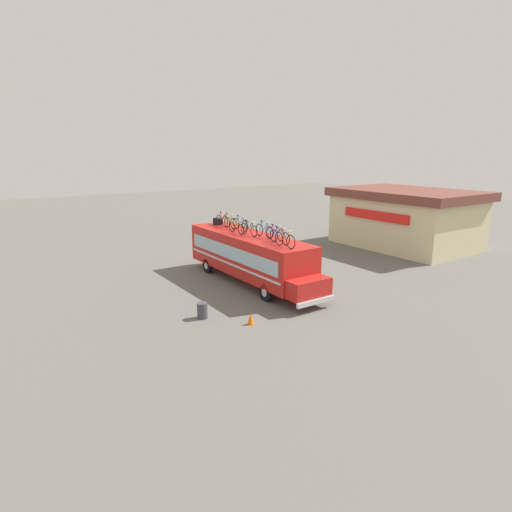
# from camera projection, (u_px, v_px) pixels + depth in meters

# --- Properties ---
(ground_plane) EXTENTS (120.00, 120.00, 0.00)m
(ground_plane) POSITION_uv_depth(u_px,v_px,m) (248.00, 281.00, 26.36)
(ground_plane) COLOR #605E59
(bus) EXTENTS (11.29, 2.61, 2.95)m
(bus) POSITION_uv_depth(u_px,v_px,m) (250.00, 255.00, 25.78)
(bus) COLOR red
(bus) RESTS_ON ground
(luggage_bag_1) EXTENTS (0.59, 0.41, 0.44)m
(luggage_bag_1) POSITION_uv_depth(u_px,v_px,m) (218.00, 221.00, 29.01)
(luggage_bag_1) COLOR black
(luggage_bag_1) RESTS_ON bus
(rooftop_bicycle_1) EXTENTS (1.77, 0.44, 0.93)m
(rooftop_bicycle_1) POSITION_uv_depth(u_px,v_px,m) (223.00, 220.00, 28.44)
(rooftop_bicycle_1) COLOR black
(rooftop_bicycle_1) RESTS_ON bus
(rooftop_bicycle_2) EXTENTS (1.79, 0.44, 0.96)m
(rooftop_bicycle_2) POSITION_uv_depth(u_px,v_px,m) (229.00, 222.00, 27.70)
(rooftop_bicycle_2) COLOR black
(rooftop_bicycle_2) RESTS_ON bus
(rooftop_bicycle_3) EXTENTS (1.75, 0.44, 0.92)m
(rooftop_bicycle_3) POSITION_uv_depth(u_px,v_px,m) (240.00, 224.00, 27.00)
(rooftop_bicycle_3) COLOR black
(rooftop_bicycle_3) RESTS_ON bus
(rooftop_bicycle_4) EXTENTS (1.70, 0.44, 0.86)m
(rooftop_bicycle_4) POSITION_uv_depth(u_px,v_px,m) (236.00, 228.00, 25.87)
(rooftop_bicycle_4) COLOR black
(rooftop_bicycle_4) RESTS_ON bus
(rooftop_bicycle_5) EXTENTS (1.75, 0.44, 0.89)m
(rooftop_bicycle_5) POSITION_uv_depth(u_px,v_px,m) (249.00, 229.00, 25.29)
(rooftop_bicycle_5) COLOR black
(rooftop_bicycle_5) RESTS_ON bus
(rooftop_bicycle_6) EXTENTS (1.72, 0.44, 0.95)m
(rooftop_bicycle_6) POSITION_uv_depth(u_px,v_px,m) (264.00, 230.00, 24.76)
(rooftop_bicycle_6) COLOR black
(rooftop_bicycle_6) RESTS_ON bus
(rooftop_bicycle_7) EXTENTS (1.64, 0.44, 0.86)m
(rooftop_bicycle_7) POSITION_uv_depth(u_px,v_px,m) (275.00, 233.00, 24.05)
(rooftop_bicycle_7) COLOR black
(rooftop_bicycle_7) RESTS_ON bus
(rooftop_bicycle_8) EXTENTS (1.75, 0.44, 0.91)m
(rooftop_bicycle_8) POSITION_uv_depth(u_px,v_px,m) (280.00, 236.00, 23.11)
(rooftop_bicycle_8) COLOR black
(rooftop_bicycle_8) RESTS_ON bus
(rooftop_bicycle_9) EXTENTS (1.70, 0.44, 0.96)m
(rooftop_bicycle_9) POSITION_uv_depth(u_px,v_px,m) (285.00, 240.00, 22.17)
(rooftop_bicycle_9) COLOR black
(rooftop_bicycle_9) RESTS_ON bus
(roadside_building) EXTENTS (11.20, 7.88, 4.73)m
(roadside_building) POSITION_uv_depth(u_px,v_px,m) (405.00, 218.00, 35.59)
(roadside_building) COLOR beige
(roadside_building) RESTS_ON ground
(trash_bin) EXTENTS (0.50, 0.50, 0.77)m
(trash_bin) POSITION_uv_depth(u_px,v_px,m) (202.00, 311.00, 20.51)
(trash_bin) COLOR #3F3F47
(trash_bin) RESTS_ON ground
(traffic_cone) EXTENTS (0.31, 0.31, 0.57)m
(traffic_cone) POSITION_uv_depth(u_px,v_px,m) (251.00, 318.00, 19.79)
(traffic_cone) COLOR orange
(traffic_cone) RESTS_ON ground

